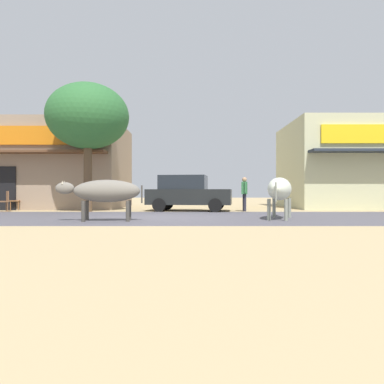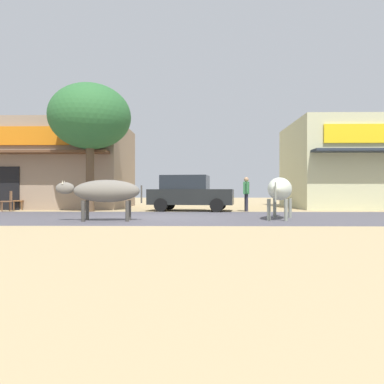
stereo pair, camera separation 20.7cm
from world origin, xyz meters
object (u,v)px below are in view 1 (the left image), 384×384
Objects in this scene: parked_hatchback_car at (188,193)px; cafe_chair_by_doorway at (17,199)px; cow_far_dark at (281,189)px; pedestrian_by_shop at (245,191)px; cafe_chair_near_tree at (5,200)px; roadside_tree at (89,117)px; cow_near_brown at (106,191)px.

parked_hatchback_car is 4.39× the size of cafe_chair_by_doorway.
cafe_chair_by_doorway is at bearing 153.89° from cow_far_dark.
cafe_chair_by_doorway is (-10.84, 1.01, -0.39)m from pedestrian_by_shop.
cow_far_dark is 12.64m from cafe_chair_by_doorway.
cow_far_dark is 2.93× the size of cafe_chair_near_tree.
cow_far_dark is (3.07, -4.88, 0.13)m from parked_hatchback_car.
cow_far_dark is at bearing -21.18° from cafe_chair_near_tree.
roadside_tree reaches higher than parked_hatchback_car.
cafe_chair_near_tree is at bearing 137.77° from cow_near_brown.
cafe_chair_by_doorway is at bearing 174.68° from pedestrian_by_shop.
roadside_tree is 5.64m from parked_hatchback_car.
cafe_chair_by_doorway is (-8.27, 0.68, -0.33)m from parked_hatchback_car.
cow_far_dark is at bearing 8.77° from cow_near_brown.
parked_hatchback_car is at bearing 172.63° from pedestrian_by_shop.
cow_near_brown reaches higher than cafe_chair_near_tree.
pedestrian_by_shop is 10.90m from cafe_chair_by_doorway.
cafe_chair_near_tree is at bearing -176.45° from parked_hatchback_car.
cow_far_dark is (5.53, 0.85, 0.07)m from cow_near_brown.
parked_hatchback_car reaches higher than cow_near_brown.
roadside_tree is 6.52m from cow_near_brown.
cow_far_dark is 1.74× the size of pedestrian_by_shop.
parked_hatchback_car is at bearing 3.55° from cafe_chair_near_tree.
pedestrian_by_shop is at bearing 1.46° from roadside_tree.
cow_far_dark is at bearing -83.71° from pedestrian_by_shop.
cow_far_dark is 4.58m from pedestrian_by_shop.
cafe_chair_near_tree is at bearing 179.97° from roadside_tree.
parked_hatchback_car is 2.60m from pedestrian_by_shop.
pedestrian_by_shop reaches higher than cafe_chair_near_tree.
cow_far_dark is at bearing -57.80° from parked_hatchback_car.
roadside_tree is 9.31m from cow_far_dark.
cow_near_brown is at bearing -68.87° from roadside_tree.
cow_near_brown is 2.84× the size of cafe_chair_near_tree.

